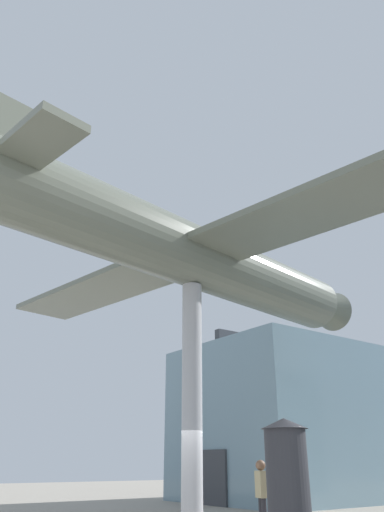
# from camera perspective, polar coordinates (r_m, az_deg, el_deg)

# --- Properties ---
(glass_pavilion_left) EXTENTS (8.37, 12.33, 7.94)m
(glass_pavilion_left) POSITION_cam_1_polar(r_m,az_deg,el_deg) (28.56, 12.67, -18.17)
(glass_pavilion_left) COLOR #7593A3
(glass_pavilion_left) RESTS_ON ground_plane
(support_pylon_central) EXTENTS (0.54, 0.54, 6.42)m
(support_pylon_central) POSITION_cam_1_polar(r_m,az_deg,el_deg) (13.50, 0.00, -16.34)
(support_pylon_central) COLOR #B7B7BC
(support_pylon_central) RESTS_ON ground_plane
(suspended_airplane) EXTENTS (17.00, 15.21, 3.01)m
(suspended_airplane) POSITION_cam_1_polar(r_m,az_deg,el_deg) (14.74, 0.81, -0.28)
(suspended_airplane) COLOR slate
(suspended_airplane) RESTS_ON support_pylon_central
(visitor_person) EXTENTS (0.44, 0.44, 1.66)m
(visitor_person) POSITION_cam_1_polar(r_m,az_deg,el_deg) (13.70, 12.11, -25.42)
(visitor_person) COLOR #4C4238
(visitor_person) RESTS_ON ground_plane
(visitor_second) EXTENTS (0.45, 0.34, 1.82)m
(visitor_second) POSITION_cam_1_polar(r_m,az_deg,el_deg) (14.95, 7.97, -24.98)
(visitor_second) COLOR #232328
(visitor_second) RESTS_ON ground_plane
(info_kiosk) EXTENTS (0.84, 0.84, 2.49)m
(info_kiosk) POSITION_cam_1_polar(r_m,az_deg,el_deg) (9.54, 10.98, -25.04)
(info_kiosk) COLOR #333338
(info_kiosk) RESTS_ON ground_plane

